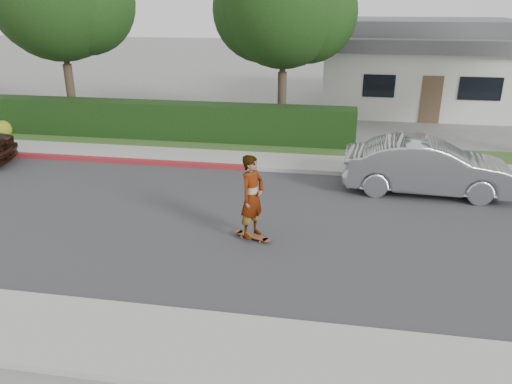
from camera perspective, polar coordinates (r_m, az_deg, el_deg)
ground at (r=12.95m, az=-8.76°, el=-3.00°), size 120.00×120.00×0.00m
road at (r=12.95m, az=-8.76°, el=-2.98°), size 60.00×8.00×0.01m
curb_near at (r=9.61m, az=-16.57°, el=-12.48°), size 60.00×0.20×0.15m
sidewalk_near at (r=8.98m, az=-19.10°, el=-15.59°), size 60.00×1.60×0.12m
curb_far at (r=16.59m, az=-4.38°, el=2.97°), size 60.00×0.20×0.15m
curb_red_section at (r=18.43m, az=-19.67°, el=3.65°), size 12.00×0.21×0.15m
sidewalk_far at (r=17.42m, az=-3.66°, el=3.84°), size 60.00×1.60×0.12m
planting_strip at (r=18.92m, az=-2.54°, el=5.25°), size 60.00×1.60×0.10m
hedge at (r=20.14m, az=-10.66°, el=7.95°), size 15.00×1.00×1.50m
tree_center at (r=20.49m, az=3.20°, el=20.24°), size 5.66×4.84×7.44m
house at (r=27.63m, az=18.81°, el=13.61°), size 10.60×8.60×4.30m
skateboard at (r=11.69m, az=-0.42°, el=-5.06°), size 0.97×0.56×0.09m
skateboarder at (r=11.28m, az=-0.44°, el=-0.55°), size 0.74×0.85×1.95m
car_silver at (r=15.07m, az=19.00°, el=2.75°), size 4.77×1.81×1.55m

